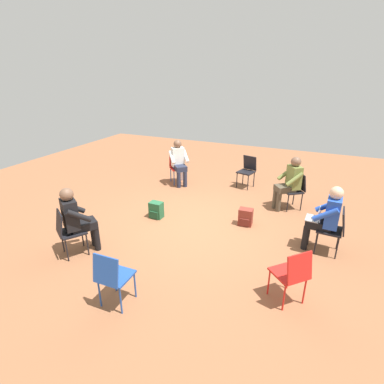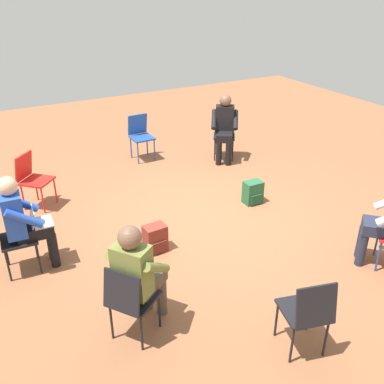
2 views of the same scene
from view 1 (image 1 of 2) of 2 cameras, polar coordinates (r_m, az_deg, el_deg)
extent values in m
plane|color=brown|center=(6.32, 1.01, -6.17)|extent=(14.62, 14.62, 0.00)
cube|color=black|center=(8.26, 10.24, 3.76)|extent=(0.49, 0.49, 0.03)
cylinder|color=black|center=(8.12, 10.60, 1.71)|extent=(0.02, 0.02, 0.42)
cylinder|color=black|center=(8.27, 8.53, 2.24)|extent=(0.02, 0.02, 0.42)
cylinder|color=black|center=(8.40, 11.71, 2.35)|extent=(0.02, 0.02, 0.42)
cylinder|color=black|center=(8.55, 9.69, 2.84)|extent=(0.02, 0.02, 0.42)
cube|color=black|center=(8.36, 10.97, 5.47)|extent=(0.19, 0.39, 0.40)
cube|color=black|center=(5.75, 24.68, -6.57)|extent=(0.42, 0.42, 0.03)
cylinder|color=black|center=(5.71, 22.49, -9.01)|extent=(0.02, 0.02, 0.42)
cylinder|color=black|center=(6.01, 22.85, -7.45)|extent=(0.02, 0.02, 0.42)
cylinder|color=black|center=(5.71, 25.90, -9.61)|extent=(0.02, 0.02, 0.42)
cylinder|color=black|center=(6.01, 26.07, -8.02)|extent=(0.02, 0.02, 0.42)
cube|color=black|center=(5.66, 26.93, -4.99)|extent=(0.39, 0.12, 0.40)
cube|color=black|center=(5.57, -21.73, -7.04)|extent=(0.55, 0.55, 0.03)
cylinder|color=black|center=(5.85, -20.16, -7.87)|extent=(0.02, 0.02, 0.42)
cylinder|color=black|center=(5.55, -19.28, -9.42)|extent=(0.02, 0.02, 0.42)
cylinder|color=black|center=(5.80, -23.43, -8.64)|extent=(0.02, 0.02, 0.42)
cylinder|color=black|center=(5.51, -22.72, -10.24)|extent=(0.02, 0.02, 0.42)
cube|color=black|center=(5.45, -23.98, -5.51)|extent=(0.29, 0.37, 0.40)
cube|color=red|center=(8.46, -2.68, 4.55)|extent=(0.57, 0.57, 0.03)
cylinder|color=#1E4799|center=(8.43, -1.21, 2.88)|extent=(0.02, 0.02, 0.42)
cylinder|color=#1E4799|center=(8.34, -3.43, 2.62)|extent=(0.02, 0.02, 0.42)
cylinder|color=#1E4799|center=(8.74, -1.92, 3.58)|extent=(0.02, 0.02, 0.42)
cylinder|color=#1E4799|center=(8.65, -4.07, 3.33)|extent=(0.02, 0.02, 0.42)
cube|color=red|center=(8.58, -3.08, 6.28)|extent=(0.33, 0.34, 0.40)
cube|color=#1E4799|center=(4.31, -14.25, -15.23)|extent=(0.41, 0.41, 0.03)
cylinder|color=#1E4799|center=(4.64, -14.46, -15.72)|extent=(0.02, 0.02, 0.42)
cylinder|color=#1E4799|center=(4.47, -10.80, -16.99)|extent=(0.02, 0.02, 0.42)
cylinder|color=#1E4799|center=(4.44, -17.18, -18.05)|extent=(0.02, 0.02, 0.42)
cylinder|color=#1E4799|center=(4.27, -13.42, -19.52)|extent=(0.02, 0.02, 0.42)
cube|color=#1E4799|center=(4.07, -16.16, -14.24)|extent=(0.10, 0.38, 0.40)
cube|color=red|center=(4.43, 17.85, -14.52)|extent=(0.57, 0.57, 0.03)
cylinder|color=red|center=(4.58, 14.41, -16.28)|extent=(0.02, 0.02, 0.42)
cylinder|color=red|center=(4.76, 17.86, -15.05)|extent=(0.02, 0.02, 0.42)
cylinder|color=red|center=(4.38, 17.11, -18.69)|extent=(0.02, 0.02, 0.42)
cylinder|color=red|center=(4.57, 20.62, -17.26)|extent=(0.02, 0.02, 0.42)
cube|color=red|center=(4.20, 19.84, -13.49)|extent=(0.34, 0.33, 0.40)
cube|color=black|center=(7.23, 18.52, 0.21)|extent=(0.56, 0.56, 0.03)
cylinder|color=black|center=(7.10, 17.77, -2.08)|extent=(0.02, 0.02, 0.42)
cylinder|color=black|center=(7.37, 16.52, -1.02)|extent=(0.02, 0.02, 0.42)
cylinder|color=black|center=(7.27, 20.11, -1.82)|extent=(0.02, 0.02, 0.42)
cylinder|color=black|center=(7.53, 18.81, -0.80)|extent=(0.02, 0.02, 0.42)
cube|color=black|center=(7.26, 20.02, 1.90)|extent=(0.36, 0.30, 0.40)
cylinder|color=black|center=(5.78, 20.76, -8.16)|extent=(0.11, 0.11, 0.45)
cylinder|color=black|center=(5.94, 21.00, -7.35)|extent=(0.11, 0.11, 0.45)
cube|color=black|center=(5.72, 22.93, -5.57)|extent=(0.33, 0.44, 0.14)
cube|color=blue|center=(5.61, 25.23, -3.56)|extent=(0.35, 0.24, 0.52)
sphere|color=#DBAD89|center=(5.47, 25.84, -0.17)|extent=(0.22, 0.22, 0.22)
cylinder|color=blue|center=(5.42, 24.09, -3.96)|extent=(0.11, 0.40, 0.31)
cylinder|color=blue|center=(5.78, 24.42, -2.37)|extent=(0.11, 0.40, 0.31)
cube|color=#9EA0A5|center=(5.69, 21.94, -4.68)|extent=(0.31, 0.24, 0.02)
cube|color=#B2D1F2|center=(5.64, 23.20, -3.90)|extent=(0.30, 0.07, 0.20)
cylinder|color=#23283D|center=(8.23, -1.33, 2.51)|extent=(0.11, 0.11, 0.45)
cylinder|color=#23283D|center=(8.18, -2.53, 2.37)|extent=(0.11, 0.11, 0.45)
cube|color=#23283D|center=(8.27, -2.31, 4.67)|extent=(0.51, 0.51, 0.14)
cube|color=silver|center=(8.37, -2.73, 6.73)|extent=(0.39, 0.40, 0.52)
sphere|color=brown|center=(8.28, -2.77, 9.13)|extent=(0.22, 0.22, 0.22)
cylinder|color=silver|center=(8.33, -1.20, 6.86)|extent=(0.35, 0.34, 0.31)
cylinder|color=silver|center=(8.21, -3.87, 6.60)|extent=(0.35, 0.34, 0.31)
cylinder|color=#4C4233|center=(7.07, 16.16, -1.86)|extent=(0.11, 0.11, 0.45)
cylinder|color=#4C4233|center=(7.22, 15.51, -1.29)|extent=(0.11, 0.11, 0.45)
cube|color=#4C4233|center=(7.11, 17.27, 0.65)|extent=(0.49, 0.52, 0.14)
cube|color=olive|center=(7.12, 18.84, 2.71)|extent=(0.40, 0.38, 0.52)
sphere|color=brown|center=(7.02, 19.21, 5.47)|extent=(0.22, 0.22, 0.22)
cylinder|color=olive|center=(6.90, 18.96, 2.31)|extent=(0.30, 0.37, 0.31)
cylinder|color=olive|center=(7.23, 17.41, 3.39)|extent=(0.30, 0.37, 0.31)
cylinder|color=black|center=(5.80, -18.20, -7.66)|extent=(0.11, 0.11, 0.45)
cylinder|color=black|center=(5.65, -17.68, -8.45)|extent=(0.11, 0.11, 0.45)
cube|color=black|center=(5.56, -19.95, -5.92)|extent=(0.52, 0.48, 0.14)
cube|color=black|center=(5.42, -22.22, -3.94)|extent=(0.37, 0.40, 0.52)
sphere|color=brown|center=(5.28, -22.78, -0.43)|extent=(0.22, 0.22, 0.22)
cylinder|color=black|center=(5.60, -21.71, -2.70)|extent=(0.38, 0.29, 0.31)
cylinder|color=black|center=(5.24, -20.74, -4.27)|extent=(0.38, 0.29, 0.31)
cube|color=#235B38|center=(6.57, -6.82, -3.40)|extent=(0.21, 0.28, 0.36)
cube|color=#1C492C|center=(6.61, -6.79, -4.03)|extent=(0.25, 0.20, 0.16)
cube|color=maroon|center=(6.33, 10.17, -4.69)|extent=(0.22, 0.29, 0.36)
cube|color=maroon|center=(6.36, 10.12, -5.34)|extent=(0.26, 0.21, 0.16)
camera|label=2|loc=(9.82, 29.25, 20.88)|focal=40.00mm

